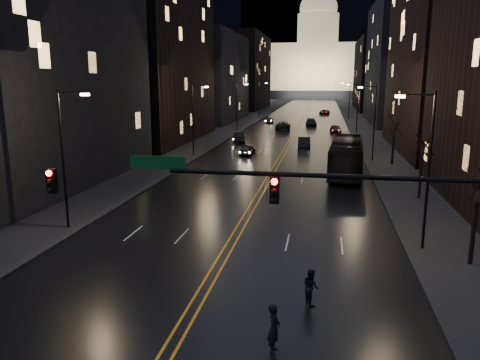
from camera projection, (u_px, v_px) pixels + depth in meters
The scene contains 37 objects.
ground at pixel (187, 320), 19.04m from camera, with size 900.00×900.00×0.00m, color black.
road at pixel (307, 111), 144.12m from camera, with size 20.00×320.00×0.02m, color black.
sidewalk_left at pixel (262, 110), 146.53m from camera, with size 8.00×320.00×0.16m, color black.
sidewalk_right at pixel (354, 112), 141.69m from camera, with size 8.00×320.00×0.16m, color black.
center_line at pixel (307, 111), 144.12m from camera, with size 0.62×320.00×0.01m, color orange.
building_left_near at pixel (27, 63), 41.52m from camera, with size 12.00×28.00×22.00m, color black.
building_left_mid at pixel (154, 50), 71.68m from camera, with size 12.00×30.00×28.00m, color black.
building_left_far at pixel (212, 78), 109.09m from camera, with size 12.00×34.00×20.00m, color black.
building_left_dist at pixel (246, 72), 154.85m from camera, with size 12.00×40.00×24.00m, color black.
building_right_tall at pixel (454, 4), 59.52m from camera, with size 12.00×30.00×38.00m, color black.
building_right_mid at pixel (400, 63), 101.19m from camera, with size 12.00×34.00×26.00m, color black.
building_right_dist at pixel (377, 75), 147.80m from camera, with size 12.00×40.00×22.00m, color black.
mountain_ridge at pixel (374, 7), 364.06m from camera, with size 520.00×60.00×130.00m, color black.
capitol at pixel (317, 65), 255.97m from camera, with size 90.00×50.00×58.50m.
traffic_signal at pixel (341, 206), 16.94m from camera, with size 17.29×0.45×7.00m.
streetlamp_right_near at pixel (426, 163), 25.73m from camera, with size 2.13×0.25×9.00m.
streetlamp_left_near at pixel (65, 153), 29.46m from camera, with size 2.13×0.25×9.00m.
streetlamp_right_mid at pixel (373, 119), 54.59m from camera, with size 2.13×0.25×9.00m.
streetlamp_left_mid at pixel (194, 116), 58.33m from camera, with size 2.13×0.25×9.00m.
streetlamp_right_far at pixel (357, 105), 83.45m from camera, with size 2.13×0.25×9.00m.
streetlamp_left_far at pixel (238, 104), 87.19m from camera, with size 2.13×0.25×9.00m.
streetlamp_right_dist at pixel (349, 99), 112.32m from camera, with size 2.13×0.25×9.00m.
streetlamp_left_dist at pixel (260, 98), 116.06m from camera, with size 2.13×0.25×9.00m.
tree_right_near at pixel (479, 182), 23.54m from camera, with size 2.40×2.40×6.65m.
tree_right_mid at pixel (423, 145), 37.01m from camera, with size 2.40×2.40×6.65m.
tree_right_far at pixel (395, 126), 52.40m from camera, with size 2.40×2.40×6.65m.
bus at pixel (346, 156), 48.04m from camera, with size 3.11×13.31×3.71m, color black.
oncoming_car_a at pixel (247, 150), 60.28m from camera, with size 1.64×4.09×1.39m, color black.
oncoming_car_b at pixel (240, 137), 72.92m from camera, with size 1.73×4.96×1.64m, color black.
oncoming_car_c at pixel (283, 125), 91.27m from camera, with size 2.73×5.91×1.64m, color black.
oncoming_car_d at pixel (269, 120), 104.48m from camera, with size 1.78×4.37×1.27m, color black.
receding_car_a at pixel (304, 143), 66.10m from camera, with size 1.71×4.92×1.62m, color black.
receding_car_b at pixel (336, 129), 84.58m from camera, with size 1.87×4.66×1.59m, color black.
receding_car_c at pixel (311, 123), 97.62m from camera, with size 2.20×5.42×1.57m, color black.
receding_car_d at pixel (324, 112), 130.07m from camera, with size 2.40×5.21×1.45m, color black.
pedestrian_a at pixel (274, 329), 16.61m from camera, with size 0.68×0.44×1.86m, color black.
pedestrian_b at pixel (311, 287), 20.26m from camera, with size 0.79×0.43×1.62m, color black.
Camera 1 is at (5.21, -16.76, 9.60)m, focal length 35.00 mm.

